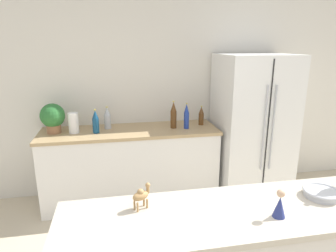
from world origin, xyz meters
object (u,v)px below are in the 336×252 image
(fruit_bowl, at_px, (321,193))
(potted_plant, at_px, (53,117))
(wise_man_figurine_blue, at_px, (280,205))
(camel_figurine, at_px, (141,195))
(paper_towel_roll, at_px, (74,123))
(back_bottle_1, at_px, (96,122))
(refrigerator, at_px, (252,127))
(back_bottle_0, at_px, (201,116))
(back_bottle_2, at_px, (173,115))
(back_bottle_4, at_px, (107,118))
(back_bottle_3, at_px, (186,116))

(fruit_bowl, bearing_deg, potted_plant, 133.31)
(wise_man_figurine_blue, bearing_deg, camel_figurine, 162.70)
(paper_towel_roll, xyz_separation_m, back_bottle_1, (0.24, -0.04, 0.01))
(refrigerator, relative_size, back_bottle_1, 6.50)
(paper_towel_roll, bearing_deg, potted_plant, 167.42)
(back_bottle_0, bearing_deg, camel_figurine, -115.92)
(potted_plant, distance_m, back_bottle_1, 0.47)
(back_bottle_2, bearing_deg, back_bottle_4, 171.38)
(potted_plant, height_order, back_bottle_1, potted_plant)
(back_bottle_1, distance_m, back_bottle_3, 1.03)
(back_bottle_2, height_order, back_bottle_3, back_bottle_2)
(potted_plant, height_order, paper_towel_roll, potted_plant)
(potted_plant, distance_m, fruit_bowl, 2.69)
(back_bottle_3, distance_m, back_bottle_4, 0.92)
(back_bottle_0, bearing_deg, potted_plant, -179.53)
(back_bottle_1, bearing_deg, back_bottle_4, 50.15)
(back_bottle_1, height_order, fruit_bowl, back_bottle_1)
(paper_towel_roll, height_order, back_bottle_1, back_bottle_1)
(back_bottle_3, height_order, camel_figurine, back_bottle_3)
(refrigerator, relative_size, paper_towel_roll, 7.57)
(potted_plant, bearing_deg, paper_towel_roll, -12.58)
(potted_plant, xyz_separation_m, back_bottle_1, (0.46, -0.09, -0.05))
(wise_man_figurine_blue, bearing_deg, back_bottle_4, 112.48)
(back_bottle_2, relative_size, fruit_bowl, 1.49)
(back_bottle_3, distance_m, wise_man_figurine_blue, 2.00)
(refrigerator, xyz_separation_m, fruit_bowl, (-0.46, -1.84, 0.13))
(refrigerator, distance_m, wise_man_figurine_blue, 2.15)
(potted_plant, bearing_deg, back_bottle_0, 0.47)
(paper_towel_roll, height_order, back_bottle_4, back_bottle_4)
(wise_man_figurine_blue, bearing_deg, back_bottle_3, 89.86)
(back_bottle_2, distance_m, back_bottle_4, 0.77)
(back_bottle_4, xyz_separation_m, fruit_bowl, (1.26, -2.02, -0.02))
(refrigerator, height_order, fruit_bowl, refrigerator)
(refrigerator, relative_size, potted_plant, 5.25)
(back_bottle_1, relative_size, camel_figurine, 1.86)
(back_bottle_1, xyz_separation_m, back_bottle_3, (1.03, -0.01, 0.02))
(back_bottle_3, bearing_deg, back_bottle_4, 169.61)
(refrigerator, height_order, back_bottle_2, refrigerator)
(potted_plant, xyz_separation_m, back_bottle_4, (0.59, 0.06, -0.06))
(back_bottle_1, height_order, back_bottle_4, back_bottle_1)
(refrigerator, xyz_separation_m, back_bottle_4, (-1.72, 0.18, 0.15))
(back_bottle_2, height_order, back_bottle_4, back_bottle_2)
(paper_towel_roll, bearing_deg, back_bottle_3, -2.63)
(back_bottle_4, bearing_deg, back_bottle_3, -10.39)
(fruit_bowl, bearing_deg, refrigerator, 75.93)
(back_bottle_3, bearing_deg, camel_figurine, -111.71)
(back_bottle_2, relative_size, back_bottle_3, 1.07)
(back_bottle_0, distance_m, back_bottle_1, 1.25)
(potted_plant, relative_size, back_bottle_2, 1.03)
(back_bottle_4, bearing_deg, back_bottle_2, -8.62)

